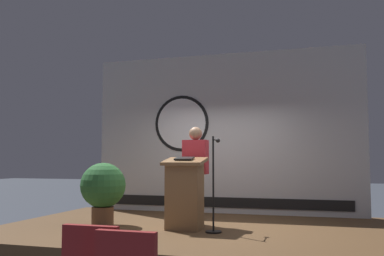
% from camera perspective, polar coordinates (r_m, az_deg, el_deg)
% --- Properties ---
extents(ground_plane, '(40.00, 40.00, 0.00)m').
position_cam_1_polar(ground_plane, '(6.91, 1.03, -15.77)').
color(ground_plane, '#383D47').
extents(stage_platform, '(6.40, 4.00, 0.30)m').
position_cam_1_polar(stage_platform, '(6.88, 1.02, -14.55)').
color(stage_platform, brown).
rests_on(stage_platform, ground).
extents(banner_display, '(5.49, 0.12, 3.25)m').
position_cam_1_polar(banner_display, '(8.59, 4.18, -0.70)').
color(banner_display, silver).
rests_on(banner_display, stage_platform).
extents(podium, '(0.64, 0.50, 1.12)m').
position_cam_1_polar(podium, '(6.58, -1.00, -8.87)').
color(podium, olive).
rests_on(podium, stage_platform).
extents(speaker_person, '(0.40, 0.26, 1.62)m').
position_cam_1_polar(speaker_person, '(7.01, 0.49, -6.33)').
color(speaker_person, black).
rests_on(speaker_person, stage_platform).
extents(microphone_stand, '(0.24, 0.47, 1.42)m').
position_cam_1_polar(microphone_stand, '(6.35, 3.01, -9.56)').
color(microphone_stand, black).
rests_on(microphone_stand, stage_platform).
extents(potted_plant, '(0.74, 0.74, 1.02)m').
position_cam_1_polar(potted_plant, '(7.13, -11.98, -7.97)').
color(potted_plant, brown).
rests_on(potted_plant, stage_platform).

